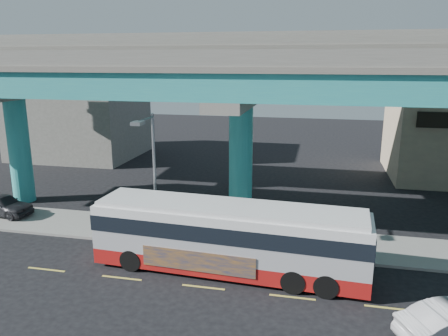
% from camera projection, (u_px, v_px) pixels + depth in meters
% --- Properties ---
extents(ground, '(120.00, 120.00, 0.00)m').
position_uv_depth(ground, '(205.00, 284.00, 20.07)').
color(ground, black).
rests_on(ground, ground).
extents(sidewalk, '(70.00, 4.00, 0.15)m').
position_uv_depth(sidewalk, '(229.00, 236.00, 25.27)').
color(sidewalk, gray).
rests_on(sidewalk, ground).
extents(lane_markings, '(58.00, 0.12, 0.01)m').
position_uv_depth(lane_markings, '(203.00, 287.00, 19.79)').
color(lane_markings, '#D8C64C').
rests_on(lane_markings, ground).
extents(viaduct, '(52.00, 12.40, 11.70)m').
position_uv_depth(viaduct, '(242.00, 75.00, 26.49)').
color(viaduct, teal).
rests_on(viaduct, ground).
extents(building_concrete, '(12.00, 10.00, 9.00)m').
position_uv_depth(building_concrete, '(79.00, 114.00, 45.89)').
color(building_concrete, gray).
rests_on(building_concrete, ground).
extents(transit_bus, '(13.32, 3.58, 3.38)m').
position_uv_depth(transit_bus, '(229.00, 235.00, 20.89)').
color(transit_bus, '#A31513').
rests_on(transit_bus, ground).
extents(parked_car, '(2.63, 4.55, 1.42)m').
position_uv_depth(parked_car, '(2.00, 204.00, 28.42)').
color(parked_car, '#2D2D32').
rests_on(parked_car, sidewalk).
extents(street_lamp, '(0.50, 2.36, 7.13)m').
position_uv_depth(street_lamp, '(150.00, 161.00, 22.98)').
color(street_lamp, gray).
rests_on(street_lamp, sidewalk).
extents(stop_sign, '(0.58, 0.40, 2.24)m').
position_uv_depth(stop_sign, '(250.00, 219.00, 23.32)').
color(stop_sign, gray).
rests_on(stop_sign, sidewalk).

